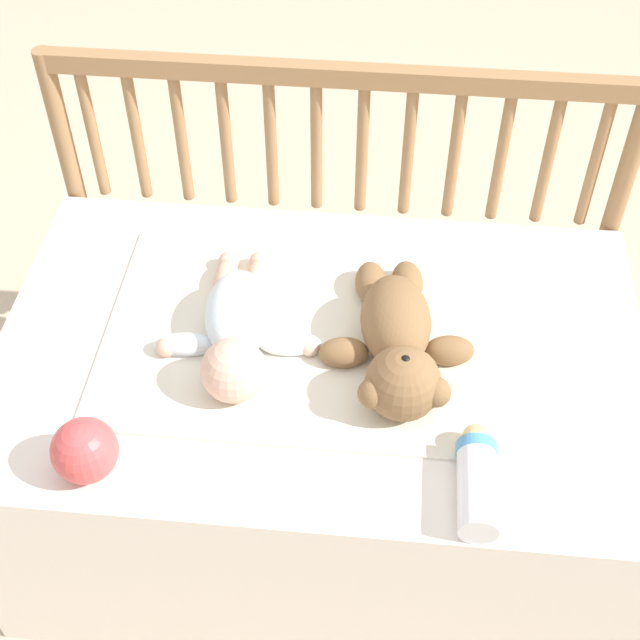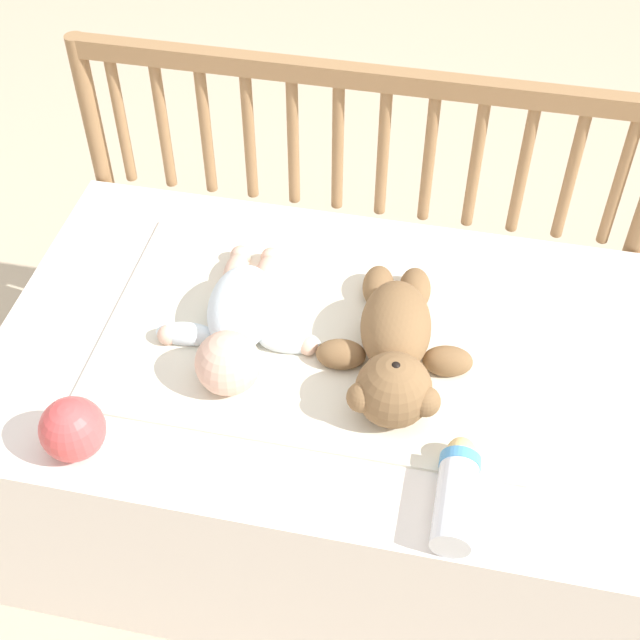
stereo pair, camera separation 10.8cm
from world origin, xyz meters
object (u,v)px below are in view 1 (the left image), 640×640
baby_bottle (477,479)px  baby (238,327)px  teddy_bear (398,341)px  toy_ball (85,450)px

baby_bottle → baby: bearing=147.3°
baby → baby_bottle: size_ratio=1.95×
teddy_bear → baby_bottle: (0.12, -0.23, -0.02)m
teddy_bear → baby_bottle: 0.27m
toy_ball → baby_bottle: bearing=2.1°
teddy_bear → baby: bearing=176.6°
baby → toy_ball: size_ratio=3.61×
teddy_bear → baby_bottle: size_ratio=2.00×
toy_ball → baby_bottle: (0.57, 0.02, -0.02)m
toy_ball → teddy_bear: bearing=29.8°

